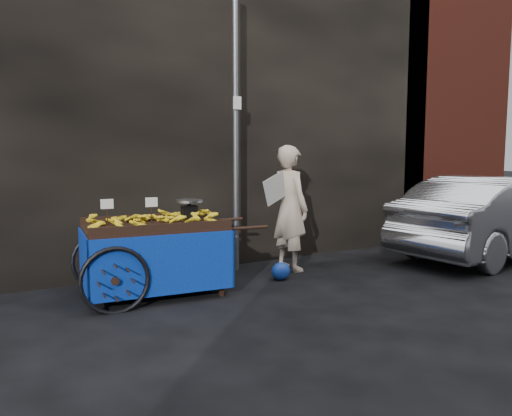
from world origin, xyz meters
TOP-DOWN VIEW (x-y plane):
  - ground at (0.00, 0.00)m, footprint 80.00×80.00m
  - building_wall at (0.39, 2.60)m, footprint 13.50×2.00m
  - street_pole at (0.30, 1.30)m, footprint 0.12×0.10m
  - banana_cart at (-1.18, 0.69)m, footprint 2.32×1.27m
  - vendor at (0.97, 0.92)m, footprint 0.83×0.72m
  - plastic_bag at (0.55, 0.48)m, footprint 0.27×0.21m
  - parked_car at (4.42, 0.00)m, footprint 4.14×1.81m

SIDE VIEW (x-z plane):
  - ground at x=0.00m, z-range 0.00..0.00m
  - plastic_bag at x=0.55m, z-range 0.00..0.24m
  - parked_car at x=4.42m, z-range 0.00..1.32m
  - banana_cart at x=-1.18m, z-range 0.14..1.36m
  - vendor at x=0.97m, z-range 0.00..1.82m
  - street_pole at x=0.30m, z-range 0.01..4.01m
  - building_wall at x=0.39m, z-range 0.00..5.00m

